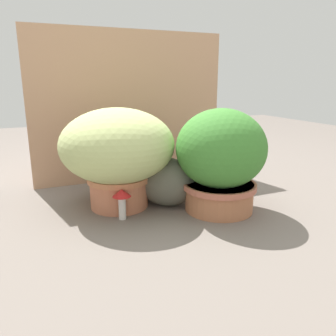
{
  "coord_description": "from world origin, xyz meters",
  "views": [
    {
      "loc": [
        -0.5,
        -1.28,
        0.56
      ],
      "look_at": [
        0.06,
        0.01,
        0.18
      ],
      "focal_mm": 35.92,
      "sensor_mm": 36.0,
      "label": 1
    }
  ],
  "objects_px": {
    "leafy_planter": "(221,158)",
    "mushroom_ornament_red": "(122,198)",
    "grass_planter": "(118,151)",
    "cat": "(171,180)"
  },
  "relations": [
    {
      "from": "leafy_planter",
      "to": "mushroom_ornament_red",
      "type": "height_order",
      "value": "leafy_planter"
    },
    {
      "from": "grass_planter",
      "to": "leafy_planter",
      "type": "relative_size",
      "value": 1.12
    },
    {
      "from": "cat",
      "to": "leafy_planter",
      "type": "bearing_deg",
      "value": -37.0
    },
    {
      "from": "leafy_planter",
      "to": "mushroom_ornament_red",
      "type": "xyz_separation_m",
      "value": [
        -0.42,
        0.07,
        -0.14
      ]
    },
    {
      "from": "mushroom_ornament_red",
      "to": "grass_planter",
      "type": "bearing_deg",
      "value": 78.97
    },
    {
      "from": "mushroom_ornament_red",
      "to": "cat",
      "type": "bearing_deg",
      "value": 13.97
    },
    {
      "from": "grass_planter",
      "to": "mushroom_ornament_red",
      "type": "relative_size",
      "value": 3.86
    },
    {
      "from": "grass_planter",
      "to": "cat",
      "type": "bearing_deg",
      "value": -21.59
    },
    {
      "from": "leafy_planter",
      "to": "cat",
      "type": "height_order",
      "value": "leafy_planter"
    },
    {
      "from": "grass_planter",
      "to": "mushroom_ornament_red",
      "type": "distance_m",
      "value": 0.22
    }
  ]
}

